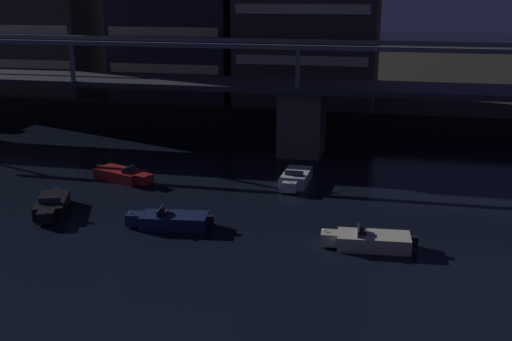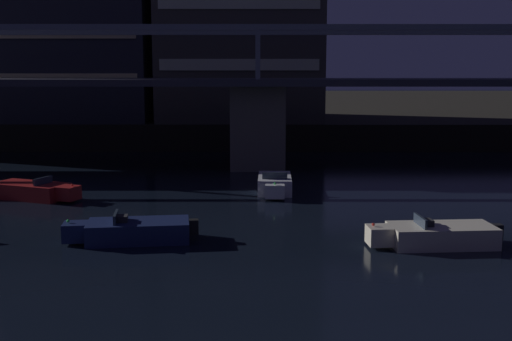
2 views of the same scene
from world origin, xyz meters
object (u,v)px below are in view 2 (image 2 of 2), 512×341
(speedboat_near_left, at_px, (132,231))
(speedboat_near_right, at_px, (274,184))
(tower_west_tall, at_px, (85,15))
(speedboat_mid_right, at_px, (33,191))
(speedboat_mid_center, at_px, (435,235))
(river_bridge, at_px, (257,102))

(speedboat_near_left, height_order, speedboat_near_right, same)
(tower_west_tall, relative_size, speedboat_mid_right, 3.69)
(tower_west_tall, relative_size, speedboat_near_right, 3.61)
(speedboat_near_left, bearing_deg, speedboat_mid_center, -3.29)
(river_bridge, xyz_separation_m, speedboat_near_left, (-4.92, -19.14, -4.00))
(river_bridge, height_order, speedboat_near_right, river_bridge)
(speedboat_near_left, distance_m, speedboat_mid_right, 10.67)
(speedboat_near_left, distance_m, speedboat_near_right, 11.80)
(river_bridge, xyz_separation_m, tower_west_tall, (-15.33, 15.27, 7.02))
(tower_west_tall, xyz_separation_m, speedboat_mid_right, (3.70, -26.10, -11.02))
(river_bridge, distance_m, speedboat_mid_center, 21.30)
(tower_west_tall, distance_m, speedboat_near_right, 31.12)
(speedboat_mid_right, bearing_deg, tower_west_tall, 98.06)
(speedboat_mid_center, bearing_deg, speedboat_near_left, 176.71)
(speedboat_mid_center, bearing_deg, speedboat_mid_right, 153.96)
(river_bridge, relative_size, tower_west_tall, 4.43)
(river_bridge, height_order, speedboat_near_left, river_bridge)
(speedboat_near_right, bearing_deg, speedboat_near_left, -119.63)
(river_bridge, distance_m, speedboat_near_left, 20.16)
(speedboat_near_left, xyz_separation_m, speedboat_near_right, (5.83, 10.25, 0.00))
(river_bridge, xyz_separation_m, speedboat_mid_right, (-11.63, -10.84, -4.00))
(tower_west_tall, bearing_deg, speedboat_mid_right, -81.94)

